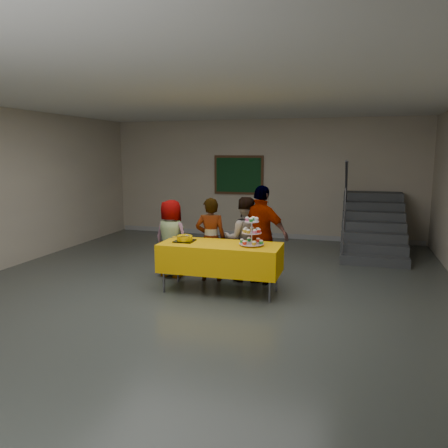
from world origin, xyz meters
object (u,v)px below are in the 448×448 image
object	(u,v)px
schoolchild_a	(171,238)
schoolchild_d	(262,235)
cupcake_stand	(252,234)
staircase	(372,229)
schoolchild_c	(244,239)
noticeboard	(239,175)
schoolchild_b	(211,239)
bake_table	(220,257)
bear_cake	(185,238)

from	to	relation	value
schoolchild_a	schoolchild_d	size ratio (longest dim) A/B	0.83
cupcake_stand	staircase	bearing A→B (deg)	63.18
schoolchild_c	noticeboard	distance (m)	4.14
schoolchild_a	schoolchild_b	size ratio (longest dim) A/B	0.96
schoolchild_c	staircase	world-z (taller)	staircase
schoolchild_a	schoolchild_b	bearing A→B (deg)	-171.46
bake_table	schoolchild_d	world-z (taller)	schoolchild_d
schoolchild_a	bake_table	bearing A→B (deg)	162.86
bake_table	schoolchild_a	size ratio (longest dim) A/B	1.38
bake_table	staircase	distance (m)	4.47
schoolchild_c	cupcake_stand	bearing A→B (deg)	97.32
bear_cake	schoolchild_b	world-z (taller)	schoolchild_b
schoolchild_b	schoolchild_c	size ratio (longest dim) A/B	0.99
staircase	schoolchild_c	bearing A→B (deg)	-125.65
bake_table	cupcake_stand	world-z (taller)	cupcake_stand
noticeboard	staircase	bearing A→B (deg)	-14.20
staircase	bake_table	bearing A→B (deg)	-122.50
cupcake_stand	noticeboard	distance (m)	4.85
schoolchild_b	staircase	size ratio (longest dim) A/B	0.59
schoolchild_b	schoolchild_c	bearing A→B (deg)	-174.39
cupcake_stand	schoolchild_d	bearing A→B (deg)	87.23
cupcake_stand	bear_cake	world-z (taller)	cupcake_stand
schoolchild_b	staircase	bearing A→B (deg)	-140.94
noticeboard	bake_table	bearing A→B (deg)	-78.90
staircase	noticeboard	distance (m)	3.58
schoolchild_d	noticeboard	bearing A→B (deg)	-51.08
staircase	schoolchild_d	bearing A→B (deg)	-120.84
schoolchild_a	staircase	bearing A→B (deg)	-126.22
schoolchild_c	noticeboard	bearing A→B (deg)	-89.16
schoolchild_d	schoolchild_c	bearing A→B (deg)	5.44
bake_table	cupcake_stand	bearing A→B (deg)	0.18
schoolchild_a	schoolchild_d	distance (m)	1.61
schoolchild_b	schoolchild_c	distance (m)	0.57
schoolchild_d	noticeboard	size ratio (longest dim) A/B	1.27
bake_table	schoolchild_b	size ratio (longest dim) A/B	1.32
schoolchild_d	noticeboard	xyz separation A→B (m)	(-1.43, 3.97, 0.78)
bake_table	schoolchild_c	world-z (taller)	schoolchild_c
bear_cake	noticeboard	size ratio (longest dim) A/B	0.28
schoolchild_c	schoolchild_d	bearing A→B (deg)	151.26
schoolchild_b	staircase	world-z (taller)	staircase
cupcake_stand	bear_cake	distance (m)	1.10
bake_table	schoolchild_a	xyz separation A→B (m)	(-1.08, 0.59, 0.13)
bake_table	schoolchild_b	bearing A→B (deg)	121.60
cupcake_stand	staircase	xyz separation A→B (m)	(1.90, 3.77, -0.46)
schoolchild_d	cupcake_stand	bearing A→B (deg)	106.35
schoolchild_c	staircase	distance (m)	3.77
noticeboard	schoolchild_d	bearing A→B (deg)	-70.20
schoolchild_c	bake_table	bearing A→B (deg)	58.74
schoolchild_b	noticeboard	bearing A→B (deg)	-92.59
schoolchild_a	schoolchild_b	world-z (taller)	schoolchild_b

